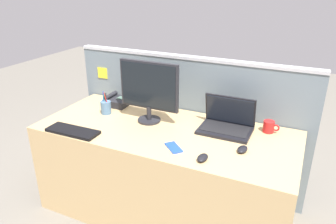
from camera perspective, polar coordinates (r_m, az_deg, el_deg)
The scene contains 12 objects.
ground_plane at distance 2.76m, azimuth -0.46°, elevation -17.01°, with size 10.00×10.00×0.00m, color slate.
desk at distance 2.54m, azimuth -0.49°, elevation -10.62°, with size 1.90×0.82×0.74m, color tan.
cubicle_divider at distance 2.79m, azimuth 3.46°, elevation -2.02°, with size 2.05×0.08×1.19m.
desktop_monitor at distance 2.40m, azimuth -3.42°, elevation 4.19°, with size 0.47×0.18×0.47m.
laptop at distance 2.37m, azimuth 10.48°, elevation -1.79°, with size 0.37×0.27×0.24m.
desk_phone at distance 2.82m, azimuth -9.09°, elevation 1.93°, with size 0.20×0.18×0.10m.
keyboard_main at distance 2.40m, azimuth -16.64°, elevation -3.29°, with size 0.39×0.14×0.02m, color black.
computer_mouse_right_hand at distance 1.98m, azimuth 6.19°, elevation -8.12°, with size 0.06×0.10×0.03m, color black.
computer_mouse_left_hand at distance 2.12m, azimuth 13.14°, elevation -6.50°, with size 0.06×0.10×0.03m, color black.
pen_cup at distance 2.65m, azimuth -11.03°, elevation 0.82°, with size 0.08×0.08×0.19m.
cell_phone_blue_case at distance 2.11m, azimuth 1.01°, elevation -6.36°, with size 0.07×0.15×0.01m, color blue.
coffee_mug at distance 2.41m, azimuth 17.58°, elevation -2.51°, with size 0.12×0.08×0.09m.
Camera 1 is at (0.91, -1.91, 1.78)m, focal length 34.15 mm.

